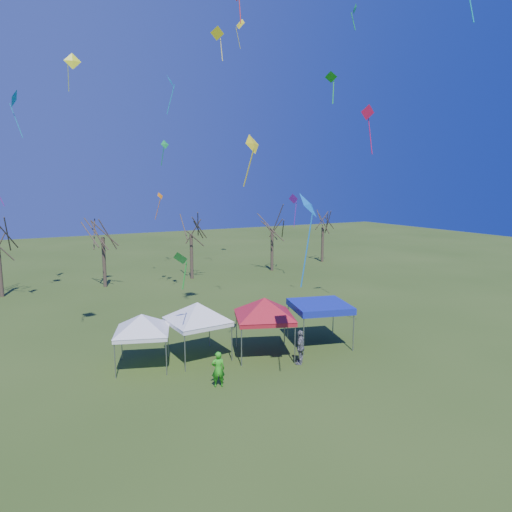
{
  "coord_description": "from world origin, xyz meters",
  "views": [
    {
      "loc": [
        -9.72,
        -18.67,
        9.45
      ],
      "look_at": [
        2.0,
        3.0,
        5.55
      ],
      "focal_mm": 32.0,
      "sensor_mm": 36.0,
      "label": 1
    }
  ],
  "objects_px": {
    "tent_blue": "(320,306)",
    "tree_3": "(191,218)",
    "person_green": "(218,369)",
    "tent_white_west": "(142,318)",
    "tent_white_mid": "(197,306)",
    "tent_red": "(264,302)",
    "tree_5": "(323,215)",
    "tree_4": "(272,216)",
    "person_grey": "(300,347)",
    "tree_2": "(102,219)"
  },
  "relations": [
    {
      "from": "tent_blue",
      "to": "tree_3",
      "type": "bearing_deg",
      "value": 89.88
    },
    {
      "from": "tree_3",
      "to": "person_green",
      "type": "xyz_separation_m",
      "value": [
        -7.67,
        -24.04,
        -5.22
      ]
    },
    {
      "from": "tent_white_west",
      "to": "tent_white_mid",
      "type": "xyz_separation_m",
      "value": [
        2.98,
        -0.17,
        0.27
      ]
    },
    {
      "from": "tent_red",
      "to": "tree_3",
      "type": "bearing_deg",
      "value": 80.03
    },
    {
      "from": "tent_white_west",
      "to": "tent_blue",
      "type": "relative_size",
      "value": 0.9
    },
    {
      "from": "tree_5",
      "to": "tent_white_mid",
      "type": "relative_size",
      "value": 1.82
    },
    {
      "from": "tree_4",
      "to": "person_grey",
      "type": "xyz_separation_m",
      "value": [
        -12.06,
        -23.54,
        -5.13
      ]
    },
    {
      "from": "tree_5",
      "to": "tent_red",
      "type": "bearing_deg",
      "value": -132.32
    },
    {
      "from": "tree_2",
      "to": "tent_blue",
      "type": "xyz_separation_m",
      "value": [
        8.35,
        -21.92,
        -3.98
      ]
    },
    {
      "from": "tree_4",
      "to": "tent_blue",
      "type": "bearing_deg",
      "value": -113.5
    },
    {
      "from": "tent_blue",
      "to": "person_grey",
      "type": "xyz_separation_m",
      "value": [
        -2.69,
        -2.0,
        -1.38
      ]
    },
    {
      "from": "tree_2",
      "to": "person_grey",
      "type": "distance_m",
      "value": 25.16
    },
    {
      "from": "tent_red",
      "to": "tent_blue",
      "type": "xyz_separation_m",
      "value": [
        3.75,
        -0.02,
        -0.76
      ]
    },
    {
      "from": "tree_2",
      "to": "tree_4",
      "type": "distance_m",
      "value": 17.73
    },
    {
      "from": "tree_2",
      "to": "tent_white_mid",
      "type": "height_order",
      "value": "tree_2"
    },
    {
      "from": "tree_3",
      "to": "person_grey",
      "type": "height_order",
      "value": "tree_3"
    },
    {
      "from": "tree_3",
      "to": "person_green",
      "type": "bearing_deg",
      "value": -107.7
    },
    {
      "from": "tent_white_west",
      "to": "person_green",
      "type": "height_order",
      "value": "tent_white_west"
    },
    {
      "from": "tent_white_west",
      "to": "tree_4",
      "type": "bearing_deg",
      "value": 45.75
    },
    {
      "from": "tree_3",
      "to": "tent_white_mid",
      "type": "relative_size",
      "value": 1.93
    },
    {
      "from": "tree_3",
      "to": "tent_white_west",
      "type": "relative_size",
      "value": 2.24
    },
    {
      "from": "tree_4",
      "to": "person_green",
      "type": "xyz_separation_m",
      "value": [
        -17.0,
        -24.0,
        -5.2
      ]
    },
    {
      "from": "tree_2",
      "to": "person_green",
      "type": "xyz_separation_m",
      "value": [
        0.72,
        -24.37,
        -5.43
      ]
    },
    {
      "from": "tree_5",
      "to": "tree_2",
      "type": "bearing_deg",
      "value": -176.3
    },
    {
      "from": "tree_2",
      "to": "person_green",
      "type": "distance_m",
      "value": 24.98
    },
    {
      "from": "tree_4",
      "to": "tent_red",
      "type": "xyz_separation_m",
      "value": [
        -13.12,
        -21.53,
        -2.99
      ]
    },
    {
      "from": "tree_3",
      "to": "person_grey",
      "type": "xyz_separation_m",
      "value": [
        -2.74,
        -23.59,
        -5.15
      ]
    },
    {
      "from": "tent_white_west",
      "to": "person_grey",
      "type": "bearing_deg",
      "value": -25.44
    },
    {
      "from": "tree_2",
      "to": "tree_4",
      "type": "relative_size",
      "value": 1.04
    },
    {
      "from": "tree_2",
      "to": "person_green",
      "type": "bearing_deg",
      "value": -88.3
    },
    {
      "from": "person_grey",
      "to": "tent_red",
      "type": "bearing_deg",
      "value": -106.01
    },
    {
      "from": "tree_2",
      "to": "tent_white_west",
      "type": "xyz_separation_m",
      "value": [
        -1.77,
        -20.39,
        -3.63
      ]
    },
    {
      "from": "tree_5",
      "to": "tent_blue",
      "type": "relative_size",
      "value": 1.9
    },
    {
      "from": "tree_4",
      "to": "person_green",
      "type": "distance_m",
      "value": 29.86
    },
    {
      "from": "tree_4",
      "to": "person_green",
      "type": "bearing_deg",
      "value": -125.31
    },
    {
      "from": "tent_red",
      "to": "tent_blue",
      "type": "distance_m",
      "value": 3.82
    },
    {
      "from": "tent_white_mid",
      "to": "tent_red",
      "type": "height_order",
      "value": "tent_red"
    },
    {
      "from": "tree_5",
      "to": "person_grey",
      "type": "bearing_deg",
      "value": -128.58
    },
    {
      "from": "tree_5",
      "to": "tent_red",
      "type": "height_order",
      "value": "tree_5"
    },
    {
      "from": "tree_2",
      "to": "tent_red",
      "type": "bearing_deg",
      "value": -78.13
    },
    {
      "from": "tent_red",
      "to": "tent_blue",
      "type": "bearing_deg",
      "value": -0.23
    },
    {
      "from": "tent_white_mid",
      "to": "person_grey",
      "type": "bearing_deg",
      "value": -37.12
    },
    {
      "from": "tree_3",
      "to": "tent_white_mid",
      "type": "height_order",
      "value": "tree_3"
    },
    {
      "from": "tent_white_west",
      "to": "tent_white_mid",
      "type": "distance_m",
      "value": 3.0
    },
    {
      "from": "tree_3",
      "to": "tree_5",
      "type": "xyz_separation_m",
      "value": [
        17.69,
        2.02,
        -0.35
      ]
    },
    {
      "from": "tree_4",
      "to": "tent_white_west",
      "type": "distance_m",
      "value": 28.14
    },
    {
      "from": "tent_blue",
      "to": "person_grey",
      "type": "distance_m",
      "value": 3.63
    },
    {
      "from": "tree_4",
      "to": "tree_5",
      "type": "height_order",
      "value": "tree_4"
    },
    {
      "from": "tent_white_west",
      "to": "tent_white_mid",
      "type": "relative_size",
      "value": 0.86
    },
    {
      "from": "tent_white_west",
      "to": "person_grey",
      "type": "distance_m",
      "value": 8.41
    }
  ]
}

